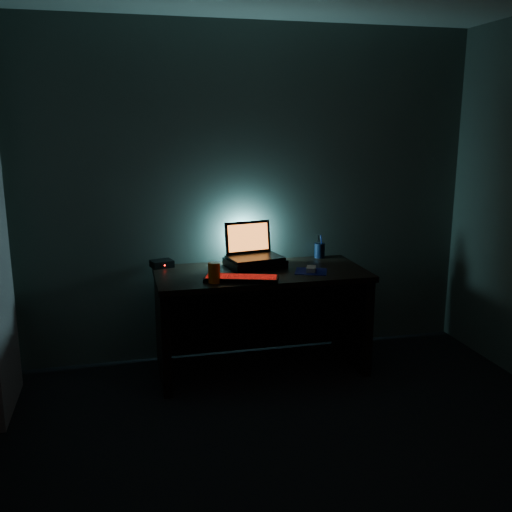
{
  "coord_description": "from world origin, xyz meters",
  "views": [
    {
      "loc": [
        -0.95,
        -2.2,
        1.77
      ],
      "look_at": [
        -0.05,
        1.57,
        0.87
      ],
      "focal_mm": 40.0,
      "sensor_mm": 36.0,
      "label": 1
    }
  ],
  "objects_px": {
    "keyboard": "(241,278)",
    "juice_glass": "(214,273)",
    "laptop": "(252,249)",
    "router": "(162,264)",
    "mouse": "(311,269)",
    "pen_cup": "(320,250)"
  },
  "relations": [
    {
      "from": "laptop",
      "to": "pen_cup",
      "type": "xyz_separation_m",
      "value": [
        0.57,
        0.12,
        -0.06
      ]
    },
    {
      "from": "laptop",
      "to": "juice_glass",
      "type": "height_order",
      "value": "laptop"
    },
    {
      "from": "keyboard",
      "to": "pen_cup",
      "type": "distance_m",
      "value": 0.9
    },
    {
      "from": "keyboard",
      "to": "mouse",
      "type": "xyz_separation_m",
      "value": [
        0.53,
        0.11,
        0.01
      ]
    },
    {
      "from": "mouse",
      "to": "pen_cup",
      "type": "relative_size",
      "value": 0.93
    },
    {
      "from": "pen_cup",
      "to": "router",
      "type": "xyz_separation_m",
      "value": [
        -1.23,
        -0.02,
        -0.03
      ]
    },
    {
      "from": "mouse",
      "to": "router",
      "type": "distance_m",
      "value": 1.09
    },
    {
      "from": "keyboard",
      "to": "pen_cup",
      "type": "height_order",
      "value": "pen_cup"
    },
    {
      "from": "keyboard",
      "to": "router",
      "type": "height_order",
      "value": "router"
    },
    {
      "from": "laptop",
      "to": "mouse",
      "type": "relative_size",
      "value": 3.97
    },
    {
      "from": "juice_glass",
      "to": "router",
      "type": "height_order",
      "value": "juice_glass"
    },
    {
      "from": "laptop",
      "to": "router",
      "type": "relative_size",
      "value": 2.33
    },
    {
      "from": "keyboard",
      "to": "mouse",
      "type": "distance_m",
      "value": 0.54
    },
    {
      "from": "mouse",
      "to": "juice_glass",
      "type": "bearing_deg",
      "value": -148.16
    },
    {
      "from": "juice_glass",
      "to": "laptop",
      "type": "bearing_deg",
      "value": 49.21
    },
    {
      "from": "mouse",
      "to": "pen_cup",
      "type": "height_order",
      "value": "pen_cup"
    },
    {
      "from": "mouse",
      "to": "juice_glass",
      "type": "relative_size",
      "value": 0.78
    },
    {
      "from": "laptop",
      "to": "keyboard",
      "type": "xyz_separation_m",
      "value": [
        -0.17,
        -0.4,
        -0.11
      ]
    },
    {
      "from": "keyboard",
      "to": "pen_cup",
      "type": "xyz_separation_m",
      "value": [
        0.74,
        0.52,
        0.04
      ]
    },
    {
      "from": "mouse",
      "to": "pen_cup",
      "type": "bearing_deg",
      "value": 84.89
    },
    {
      "from": "keyboard",
      "to": "juice_glass",
      "type": "bearing_deg",
      "value": -158.71
    },
    {
      "from": "laptop",
      "to": "pen_cup",
      "type": "bearing_deg",
      "value": 1.23
    }
  ]
}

